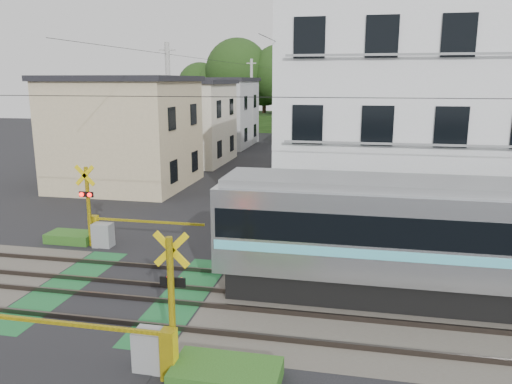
% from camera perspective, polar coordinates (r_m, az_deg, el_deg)
% --- Properties ---
extents(ground, '(120.00, 120.00, 0.00)m').
position_cam_1_polar(ground, '(15.44, -15.11, -10.91)').
color(ground, black).
extents(track_bed, '(120.00, 120.00, 0.14)m').
position_cam_1_polar(track_bed, '(15.42, -15.12, -10.78)').
color(track_bed, '#47423A').
rests_on(track_bed, ground).
extents(crossing_signal_near, '(4.74, 0.65, 3.09)m').
position_cam_1_polar(crossing_signal_near, '(11.15, -11.62, -16.28)').
color(crossing_signal_near, yellow).
rests_on(crossing_signal_near, ground).
extents(crossing_signal_far, '(4.74, 0.65, 3.09)m').
position_cam_1_polar(crossing_signal_far, '(19.40, -17.28, -3.93)').
color(crossing_signal_far, yellow).
rests_on(crossing_signal_far, ground).
extents(apartment_block, '(10.20, 8.36, 9.30)m').
position_cam_1_polar(apartment_block, '(22.18, 16.66, 8.51)').
color(apartment_block, silver).
rests_on(apartment_block, ground).
extents(houses_row, '(22.07, 31.35, 6.80)m').
position_cam_1_polar(houses_row, '(39.11, 2.26, 8.52)').
color(houses_row, '#C2B089').
rests_on(houses_row, ground).
extents(tree_hill, '(40.00, 13.05, 11.96)m').
position_cam_1_polar(tree_hill, '(62.06, 6.73, 12.11)').
color(tree_hill, '#1D3812').
rests_on(tree_hill, ground).
extents(catenary, '(60.00, 5.04, 7.00)m').
position_cam_1_polar(catenary, '(12.83, 8.67, 1.91)').
color(catenary, '#2D2D33').
rests_on(catenary, ground).
extents(utility_poles, '(7.90, 42.00, 8.00)m').
position_cam_1_polar(utility_poles, '(36.44, -0.54, 9.55)').
color(utility_poles, '#A5A5A0').
rests_on(utility_poles, ground).
extents(pedestrian, '(0.80, 0.68, 1.86)m').
position_cam_1_polar(pedestrian, '(48.63, 3.94, 6.57)').
color(pedestrian, '#212429').
rests_on(pedestrian, ground).
extents(weed_patches, '(10.25, 8.80, 0.40)m').
position_cam_1_polar(weed_patches, '(14.62, -9.02, -11.19)').
color(weed_patches, '#2D5E1E').
rests_on(weed_patches, ground).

